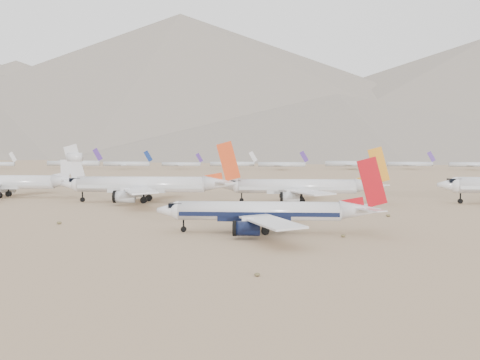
% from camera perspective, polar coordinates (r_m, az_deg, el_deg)
% --- Properties ---
extents(ground, '(7000.00, 7000.00, 0.00)m').
position_cam_1_polar(ground, '(91.61, -4.33, -6.11)').
color(ground, '#927555').
rests_on(ground, ground).
extents(main_airliner, '(38.90, 37.99, 13.73)m').
position_cam_1_polar(main_airliner, '(95.85, 3.08, -3.42)').
color(main_airliner, silver).
rests_on(main_airliner, ground).
extents(row2_gold_tail, '(44.83, 43.85, 15.96)m').
position_cam_1_polar(row2_gold_tail, '(152.82, 6.79, -0.74)').
color(row2_gold_tail, silver).
rests_on(row2_gold_tail, ground).
extents(row2_orange_tail, '(49.18, 48.11, 17.54)m').
position_cam_1_polar(row2_orange_tail, '(154.93, -9.74, -0.54)').
color(row2_orange_tail, silver).
rests_on(row2_orange_tail, ground).
extents(row2_white_trijet, '(47.80, 46.71, 16.94)m').
position_cam_1_polar(row2_white_trijet, '(184.44, -23.56, -0.19)').
color(row2_white_trijet, silver).
rests_on(row2_white_trijet, ground).
extents(distant_storage_row, '(512.95, 57.86, 15.02)m').
position_cam_1_polar(distant_storage_row, '(431.71, -1.07, 1.73)').
color(distant_storage_row, silver).
rests_on(distant_storage_row, ground).
extents(mountain_range, '(7354.00, 3024.00, 470.00)m').
position_cam_1_polar(mountain_range, '(1747.36, 5.60, 8.85)').
color(mountain_range, slate).
rests_on(mountain_range, ground).
extents(desert_scrub, '(261.14, 121.67, 0.66)m').
position_cam_1_polar(desert_scrub, '(67.82, -15.45, -9.23)').
color(desert_scrub, brown).
rests_on(desert_scrub, ground).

